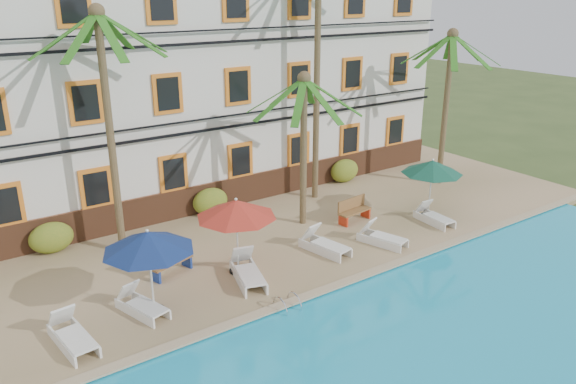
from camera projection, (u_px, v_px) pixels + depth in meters
ground at (311, 284)px, 17.97m from camera, size 100.00×100.00×0.00m
pool_deck at (234, 229)px, 21.78m from camera, size 30.00×12.00×0.25m
pool_coping at (329, 288)px, 17.18m from camera, size 30.00×0.35×0.06m
hotel_building at (172, 77)px, 23.83m from camera, size 25.40×6.44×10.22m
palm_b at (107, 101)px, 17.87m from camera, size 4.27×4.27×8.26m
palm_c at (304, 126)px, 20.71m from camera, size 4.27×4.27×5.89m
palm_d at (317, 52)px, 22.64m from camera, size 4.27×4.27×9.95m
palm_e at (448, 85)px, 25.03m from camera, size 4.27×4.27×7.07m
shrub_left at (51, 238)px, 19.39m from camera, size 1.50×0.90×1.10m
shrub_mid at (210, 201)px, 22.70m from camera, size 1.50×0.90×1.10m
shrub_right at (344, 171)px, 26.52m from camera, size 1.50×0.90×1.10m
umbrella_blue at (148, 242)px, 15.25m from camera, size 2.56×2.56×2.56m
umbrella_red at (236, 209)px, 17.48m from camera, size 2.57×2.57×2.57m
umbrella_green at (432, 167)px, 21.99m from camera, size 2.41×2.41×2.42m
lounger_a at (72, 335)px, 14.38m from camera, size 0.88×1.99×0.91m
lounger_b at (141, 304)px, 15.83m from camera, size 1.09×1.87×0.83m
lounger_c at (248, 272)px, 17.57m from camera, size 1.27×2.17×0.97m
lounger_d at (324, 244)px, 19.52m from camera, size 1.03×2.00×0.90m
lounger_e at (381, 237)px, 20.13m from camera, size 1.14×1.90×0.85m
lounger_f at (434, 216)px, 21.96m from camera, size 0.74×1.77×0.82m
bench_left at (169, 260)px, 17.97m from camera, size 1.57×0.89×0.93m
bench_right at (353, 210)px, 22.06m from camera, size 1.55×0.65×0.93m
pool_ladder at (287, 306)px, 16.24m from camera, size 0.54×0.74×0.74m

